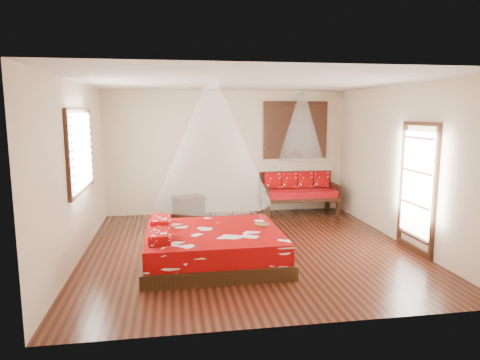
% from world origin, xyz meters
% --- Properties ---
extents(room, '(5.54, 5.54, 2.84)m').
position_xyz_m(room, '(0.00, 0.00, 1.40)').
color(room, black).
rests_on(room, ground).
extents(bed, '(2.16, 1.96, 0.64)m').
position_xyz_m(bed, '(-0.67, -0.59, 0.25)').
color(bed, black).
rests_on(bed, floor).
extents(daybed, '(1.75, 0.78, 0.94)m').
position_xyz_m(daybed, '(1.60, 2.38, 0.52)').
color(daybed, black).
rests_on(daybed, floor).
extents(storage_chest, '(0.77, 0.67, 0.45)m').
position_xyz_m(storage_chest, '(-0.92, 2.45, 0.23)').
color(storage_chest, black).
rests_on(storage_chest, floor).
extents(shutter_panel, '(1.52, 0.06, 1.32)m').
position_xyz_m(shutter_panel, '(1.60, 2.72, 1.90)').
color(shutter_panel, black).
rests_on(shutter_panel, wall_back).
extents(window_left, '(0.10, 1.74, 1.34)m').
position_xyz_m(window_left, '(-2.71, 0.20, 1.70)').
color(window_left, black).
rests_on(window_left, wall_left).
extents(glazed_door, '(0.08, 1.02, 2.16)m').
position_xyz_m(glazed_door, '(2.72, -0.60, 1.07)').
color(glazed_door, black).
rests_on(glazed_door, floor).
extents(wine_tray, '(0.25, 0.25, 0.21)m').
position_xyz_m(wine_tray, '(0.16, -0.39, 0.55)').
color(wine_tray, brown).
rests_on(wine_tray, bed).
extents(mosquito_net_main, '(1.77, 1.77, 1.80)m').
position_xyz_m(mosquito_net_main, '(-0.65, -0.59, 1.85)').
color(mosquito_net_main, white).
rests_on(mosquito_net_main, ceiling).
extents(mosquito_net_daybed, '(1.00, 1.00, 1.50)m').
position_xyz_m(mosquito_net_daybed, '(1.60, 2.25, 2.00)').
color(mosquito_net_daybed, white).
rests_on(mosquito_net_daybed, ceiling).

